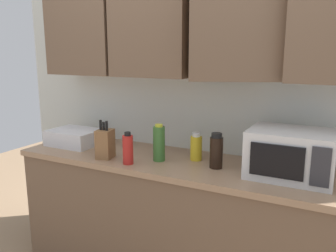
{
  "coord_description": "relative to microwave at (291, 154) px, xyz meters",
  "views": [
    {
      "loc": [
        0.93,
        -2.34,
        1.62
      ],
      "look_at": [
        -0.15,
        -0.25,
        1.12
      ],
      "focal_mm": 37.26,
      "sensor_mm": 36.0,
      "label": 1
    }
  ],
  "objects": [
    {
      "name": "counter_run",
      "position": [
        -0.68,
        -0.02,
        -0.59
      ],
      "size": [
        2.41,
        0.63,
        0.9
      ],
      "color": "brown",
      "rests_on": "ground_plane"
    },
    {
      "name": "knife_block",
      "position": [
        -1.19,
        -0.2,
        -0.04
      ],
      "size": [
        0.12,
        0.14,
        0.27
      ],
      "color": "brown",
      "rests_on": "counter_run"
    },
    {
      "name": "bottle_soy_dark",
      "position": [
        -0.44,
        -0.04,
        -0.03
      ],
      "size": [
        0.08,
        0.08,
        0.23
      ],
      "color": "black",
      "rests_on": "counter_run"
    },
    {
      "name": "bottle_green_oil",
      "position": [
        -0.83,
        -0.08,
        -0.02
      ],
      "size": [
        0.08,
        0.08,
        0.25
      ],
      "color": "#386B2D",
      "rests_on": "counter_run"
    },
    {
      "name": "microwave",
      "position": [
        0.0,
        0.0,
        0.0
      ],
      "size": [
        0.48,
        0.37,
        0.28
      ],
      "color": "silver",
      "rests_on": "counter_run"
    },
    {
      "name": "dish_rack",
      "position": [
        -1.63,
        -0.02,
        -0.08
      ],
      "size": [
        0.38,
        0.3,
        0.12
      ],
      "primitive_type": "cube",
      "color": "silver",
      "rests_on": "counter_run"
    },
    {
      "name": "wall_back_with_cabinets",
      "position": [
        -0.68,
        0.21,
        0.54
      ],
      "size": [
        3.28,
        0.52,
        2.6
      ],
      "color": "silver",
      "rests_on": "ground_plane"
    },
    {
      "name": "bottle_yellow_mustard",
      "position": [
        -0.62,
        0.05,
        -0.05
      ],
      "size": [
        0.08,
        0.08,
        0.19
      ],
      "color": "gold",
      "rests_on": "counter_run"
    },
    {
      "name": "bottle_red_sauce",
      "position": [
        -0.98,
        -0.23,
        -0.04
      ],
      "size": [
        0.07,
        0.07,
        0.21
      ],
      "color": "red",
      "rests_on": "counter_run"
    }
  ]
}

